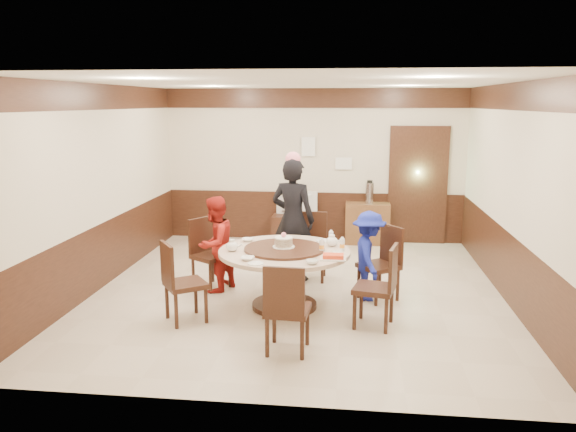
# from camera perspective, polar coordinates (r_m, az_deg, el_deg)

# --- Properties ---
(room) EXTENTS (6.00, 6.04, 2.84)m
(room) POSITION_cam_1_polar(r_m,az_deg,el_deg) (7.55, 1.12, 0.23)
(room) COLOR beige
(room) RESTS_ON ground
(banquet_table) EXTENTS (1.64, 1.64, 0.78)m
(banquet_table) POSITION_cam_1_polar(r_m,az_deg,el_deg) (7.04, -0.37, -5.17)
(banquet_table) COLOR #32190F
(banquet_table) RESTS_ON ground
(chair_0) EXTENTS (0.62, 0.62, 0.97)m
(chair_0) POSITION_cam_1_polar(r_m,az_deg,el_deg) (7.50, 9.30, -6.10)
(chair_0) COLOR #32190F
(chair_0) RESTS_ON ground
(chair_1) EXTENTS (0.45, 0.46, 0.97)m
(chair_1) POSITION_cam_1_polar(r_m,az_deg,el_deg) (8.24, 2.38, -4.34)
(chair_1) COLOR #32190F
(chair_1) RESTS_ON ground
(chair_2) EXTENTS (0.61, 0.61, 0.97)m
(chair_2) POSITION_cam_1_polar(r_m,az_deg,el_deg) (7.95, -7.90, -5.05)
(chair_2) COLOR #32190F
(chair_2) RESTS_ON ground
(chair_3) EXTENTS (0.62, 0.61, 0.97)m
(chair_3) POSITION_cam_1_polar(r_m,az_deg,el_deg) (6.79, -10.51, -8.04)
(chair_3) COLOR #32190F
(chair_3) RESTS_ON ground
(chair_4) EXTENTS (0.47, 0.48, 0.97)m
(chair_4) POSITION_cam_1_polar(r_m,az_deg,el_deg) (5.89, -0.07, -10.92)
(chair_4) COLOR #32190F
(chair_4) RESTS_ON ground
(chair_5) EXTENTS (0.54, 0.53, 0.97)m
(chair_5) POSITION_cam_1_polar(r_m,az_deg,el_deg) (6.61, 8.88, -8.53)
(chair_5) COLOR #32190F
(chair_5) RESTS_ON ground
(person_standing) EXTENTS (0.74, 0.59, 1.78)m
(person_standing) POSITION_cam_1_polar(r_m,az_deg,el_deg) (8.08, 0.50, -0.38)
(person_standing) COLOR black
(person_standing) RESTS_ON ground
(person_red) EXTENTS (0.70, 0.78, 1.31)m
(person_red) POSITION_cam_1_polar(r_m,az_deg,el_deg) (7.71, -7.41, -2.85)
(person_red) COLOR #A21D15
(person_red) RESTS_ON ground
(person_blue) EXTENTS (0.53, 0.81, 1.18)m
(person_blue) POSITION_cam_1_polar(r_m,az_deg,el_deg) (7.39, 8.20, -4.03)
(person_blue) COLOR navy
(person_blue) RESTS_ON ground
(birthday_cake) EXTENTS (0.28, 0.28, 0.19)m
(birthday_cake) POSITION_cam_1_polar(r_m,az_deg,el_deg) (6.98, -0.45, -2.66)
(birthday_cake) COLOR white
(birthday_cake) RESTS_ON banquet_table
(teapot_left) EXTENTS (0.17, 0.15, 0.13)m
(teapot_left) POSITION_cam_1_polar(r_m,az_deg,el_deg) (6.95, -5.69, -3.09)
(teapot_left) COLOR white
(teapot_left) RESTS_ON banquet_table
(teapot_right) EXTENTS (0.17, 0.15, 0.13)m
(teapot_right) POSITION_cam_1_polar(r_m,az_deg,el_deg) (7.18, 4.49, -2.59)
(teapot_right) COLOR white
(teapot_right) RESTS_ON banquet_table
(bowl_0) EXTENTS (0.16, 0.16, 0.04)m
(bowl_0) POSITION_cam_1_polar(r_m,az_deg,el_deg) (7.43, -4.10, -2.43)
(bowl_0) COLOR white
(bowl_0) RESTS_ON banquet_table
(bowl_1) EXTENTS (0.15, 0.15, 0.05)m
(bowl_1) POSITION_cam_1_polar(r_m,az_deg,el_deg) (6.39, 2.46, -4.69)
(bowl_1) COLOR white
(bowl_1) RESTS_ON banquet_table
(bowl_2) EXTENTS (0.16, 0.16, 0.04)m
(bowl_2) POSITION_cam_1_polar(r_m,az_deg,el_deg) (6.55, -4.13, -4.32)
(bowl_2) COLOR white
(bowl_2) RESTS_ON banquet_table
(bowl_3) EXTENTS (0.12, 0.12, 0.04)m
(bowl_3) POSITION_cam_1_polar(r_m,az_deg,el_deg) (6.80, 5.00, -3.77)
(bowl_3) COLOR white
(bowl_3) RESTS_ON banquet_table
(saucer_near) EXTENTS (0.18, 0.18, 0.01)m
(saucer_near) POSITION_cam_1_polar(r_m,az_deg,el_deg) (6.40, -3.31, -4.83)
(saucer_near) COLOR white
(saucer_near) RESTS_ON banquet_table
(saucer_far) EXTENTS (0.18, 0.18, 0.01)m
(saucer_far) POSITION_cam_1_polar(r_m,az_deg,el_deg) (7.43, 3.54, -2.53)
(saucer_far) COLOR white
(saucer_far) RESTS_ON banquet_table
(shrimp_platter) EXTENTS (0.30, 0.20, 0.06)m
(shrimp_platter) POSITION_cam_1_polar(r_m,az_deg,el_deg) (6.58, 4.62, -4.18)
(shrimp_platter) COLOR white
(shrimp_platter) RESTS_ON banquet_table
(bottle_0) EXTENTS (0.06, 0.06, 0.16)m
(bottle_0) POSITION_cam_1_polar(r_m,az_deg,el_deg) (6.86, 3.45, -3.07)
(bottle_0) COLOR white
(bottle_0) RESTS_ON banquet_table
(bottle_1) EXTENTS (0.06, 0.06, 0.16)m
(bottle_1) POSITION_cam_1_polar(r_m,az_deg,el_deg) (6.93, 5.52, -2.95)
(bottle_1) COLOR white
(bottle_1) RESTS_ON banquet_table
(bottle_2) EXTENTS (0.06, 0.06, 0.16)m
(bottle_2) POSITION_cam_1_polar(r_m,az_deg,el_deg) (7.30, 4.39, -2.19)
(bottle_2) COLOR white
(bottle_2) RESTS_ON banquet_table
(tv_stand) EXTENTS (0.85, 0.45, 0.50)m
(tv_stand) POSITION_cam_1_polar(r_m,az_deg,el_deg) (10.41, 0.76, -1.28)
(tv_stand) COLOR #32190F
(tv_stand) RESTS_ON ground
(television) EXTENTS (0.79, 0.26, 0.45)m
(television) POSITION_cam_1_polar(r_m,az_deg,el_deg) (10.32, 0.76, 1.29)
(television) COLOR gray
(television) RESTS_ON tv_stand
(side_cabinet) EXTENTS (0.80, 0.40, 0.75)m
(side_cabinet) POSITION_cam_1_polar(r_m,az_deg,el_deg) (10.37, 8.06, -0.75)
(side_cabinet) COLOR brown
(side_cabinet) RESTS_ON ground
(thermos) EXTENTS (0.15, 0.15, 0.38)m
(thermos) POSITION_cam_1_polar(r_m,az_deg,el_deg) (10.27, 8.28, 2.33)
(thermos) COLOR silver
(thermos) RESTS_ON side_cabinet
(notice_left) EXTENTS (0.25, 0.00, 0.35)m
(notice_left) POSITION_cam_1_polar(r_m,az_deg,el_deg) (10.37, 2.08, 7.05)
(notice_left) COLOR white
(notice_left) RESTS_ON room
(notice_right) EXTENTS (0.30, 0.00, 0.22)m
(notice_right) POSITION_cam_1_polar(r_m,az_deg,el_deg) (10.37, 5.67, 5.33)
(notice_right) COLOR white
(notice_right) RESTS_ON room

